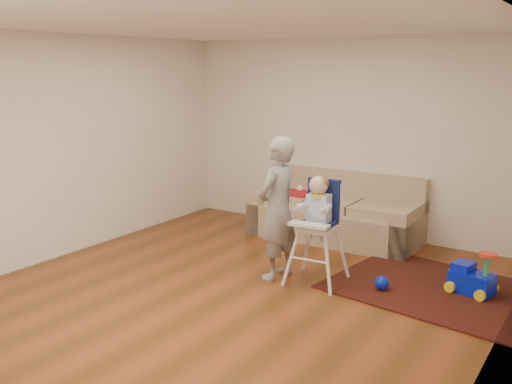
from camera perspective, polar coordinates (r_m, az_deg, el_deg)
The scene contains 9 objects.
ground at distance 6.05m, azimuth -2.10°, elevation -9.99°, with size 5.50×5.50×0.00m, color #512D10.
room_envelope at distance 6.04m, azimuth 0.65°, elevation 8.35°, with size 5.04×5.52×2.72m.
sofa at distance 7.80m, azimuth 7.86°, elevation -1.53°, with size 2.29×0.94×0.88m.
side_table at distance 8.39m, azimuth 3.06°, elevation -1.64°, with size 0.54×0.54×0.54m, color black, non-canonical shape.
area_rug at distance 6.38m, azimuth 18.05°, elevation -9.31°, with size 2.19×1.64×0.02m, color black.
ride_on_toy at distance 6.31m, azimuth 20.85°, elevation -7.41°, with size 0.42×0.30×0.46m, color #081BD7, non-canonical shape.
toy_ball at distance 6.18m, azimuth 12.48°, elevation -8.88°, with size 0.15×0.15×0.15m, color #081BD7.
high_chair at distance 6.16m, azimuth 6.17°, elevation -3.96°, with size 0.59×0.59×1.19m.
adult at distance 6.23m, azimuth 2.18°, elevation -1.65°, with size 0.58×0.38×1.58m, color gray.
Camera 1 is at (3.23, -4.56, 2.30)m, focal length 40.00 mm.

